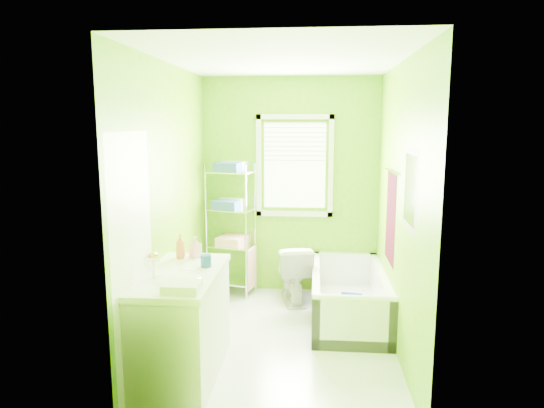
# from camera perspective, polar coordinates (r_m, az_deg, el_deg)

# --- Properties ---
(ground) EXTENTS (2.90, 2.90, 0.00)m
(ground) POSITION_cam_1_polar(r_m,az_deg,el_deg) (4.83, 1.17, -15.71)
(ground) COLOR silver
(ground) RESTS_ON ground
(room_envelope) EXTENTS (2.14, 2.94, 2.62)m
(room_envelope) POSITION_cam_1_polar(r_m,az_deg,el_deg) (4.40, 1.24, 2.83)
(room_envelope) COLOR #60A107
(room_envelope) RESTS_ON ground
(window) EXTENTS (0.92, 0.05, 1.22)m
(window) POSITION_cam_1_polar(r_m,az_deg,el_deg) (5.81, 2.69, 5.12)
(window) COLOR white
(window) RESTS_ON ground
(door) EXTENTS (0.09, 0.80, 2.00)m
(door) POSITION_cam_1_polar(r_m,az_deg,el_deg) (3.77, -15.95, -7.19)
(door) COLOR white
(door) RESTS_ON ground
(right_wall_decor) EXTENTS (0.04, 1.48, 1.17)m
(right_wall_decor) POSITION_cam_1_polar(r_m,az_deg,el_deg) (4.46, 14.58, -0.32)
(right_wall_decor) COLOR #3E0712
(right_wall_decor) RESTS_ON ground
(bathtub) EXTENTS (0.77, 1.64, 0.53)m
(bathtub) POSITION_cam_1_polar(r_m,az_deg,el_deg) (5.33, 8.95, -11.37)
(bathtub) COLOR white
(bathtub) RESTS_ON ground
(toilet) EXTENTS (0.51, 0.74, 0.69)m
(toilet) POSITION_cam_1_polar(r_m,az_deg,el_deg) (5.68, 2.47, -8.06)
(toilet) COLOR white
(toilet) RESTS_ON ground
(vanity) EXTENTS (0.60, 1.17, 1.09)m
(vanity) POSITION_cam_1_polar(r_m,az_deg,el_deg) (4.11, -10.52, -13.46)
(vanity) COLOR silver
(vanity) RESTS_ON ground
(wire_shelf_unit) EXTENTS (0.59, 0.48, 1.61)m
(wire_shelf_unit) POSITION_cam_1_polar(r_m,az_deg,el_deg) (5.82, -4.68, -1.20)
(wire_shelf_unit) COLOR silver
(wire_shelf_unit) RESTS_ON ground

